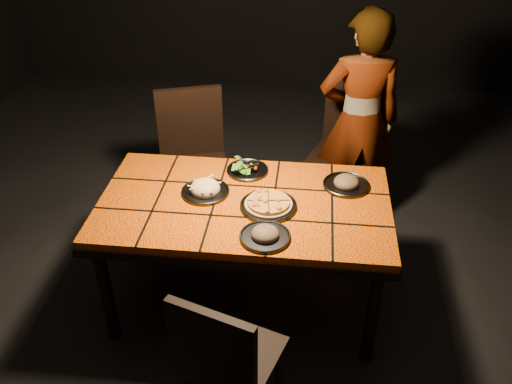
# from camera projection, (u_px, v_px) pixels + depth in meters

# --- Properties ---
(room_shell) EXTENTS (6.04, 7.04, 3.08)m
(room_shell) POSITION_uv_depth(u_px,v_px,m) (242.00, 71.00, 2.56)
(room_shell) COLOR black
(room_shell) RESTS_ON ground
(dining_table) EXTENTS (1.62, 0.92, 0.75)m
(dining_table) POSITION_uv_depth(u_px,v_px,m) (244.00, 213.00, 3.02)
(dining_table) COLOR #FF6208
(dining_table) RESTS_ON ground
(chair_near) EXTENTS (0.51, 0.51, 0.89)m
(chair_near) POSITION_uv_depth(u_px,v_px,m) (224.00, 358.00, 2.39)
(chair_near) COLOR black
(chair_near) RESTS_ON ground
(chair_far_left) EXTENTS (0.58, 0.58, 1.01)m
(chair_far_left) POSITION_uv_depth(u_px,v_px,m) (193.00, 152.00, 3.77)
(chair_far_left) COLOR black
(chair_far_left) RESTS_ON ground
(chair_far_right) EXTENTS (0.58, 0.58, 1.00)m
(chair_far_right) POSITION_uv_depth(u_px,v_px,m) (348.00, 142.00, 3.91)
(chair_far_right) COLOR black
(chair_far_right) RESTS_ON ground
(diner) EXTENTS (0.62, 0.45, 1.56)m
(diner) POSITION_uv_depth(u_px,v_px,m) (359.00, 122.00, 3.72)
(diner) COLOR brown
(diner) RESTS_ON ground
(plate_pizza) EXTENTS (0.31, 0.31, 0.04)m
(plate_pizza) POSITION_uv_depth(u_px,v_px,m) (268.00, 205.00, 2.92)
(plate_pizza) COLOR #3B3B40
(plate_pizza) RESTS_ON dining_table
(plate_pasta) EXTENTS (0.27, 0.27, 0.09)m
(plate_pasta) POSITION_uv_depth(u_px,v_px,m) (205.00, 189.00, 3.03)
(plate_pasta) COLOR #3B3B40
(plate_pasta) RESTS_ON dining_table
(plate_salad) EXTENTS (0.25, 0.25, 0.07)m
(plate_salad) POSITION_uv_depth(u_px,v_px,m) (248.00, 168.00, 3.22)
(plate_salad) COLOR #3B3B40
(plate_salad) RESTS_ON dining_table
(plate_mushroom_a) EXTENTS (0.26, 0.26, 0.09)m
(plate_mushroom_a) POSITION_uv_depth(u_px,v_px,m) (265.00, 234.00, 2.69)
(plate_mushroom_a) COLOR #3B3B40
(plate_mushroom_a) RESTS_ON dining_table
(plate_mushroom_b) EXTENTS (0.27, 0.27, 0.09)m
(plate_mushroom_b) POSITION_uv_depth(u_px,v_px,m) (346.00, 183.00, 3.09)
(plate_mushroom_b) COLOR #3B3B40
(plate_mushroom_b) RESTS_ON dining_table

